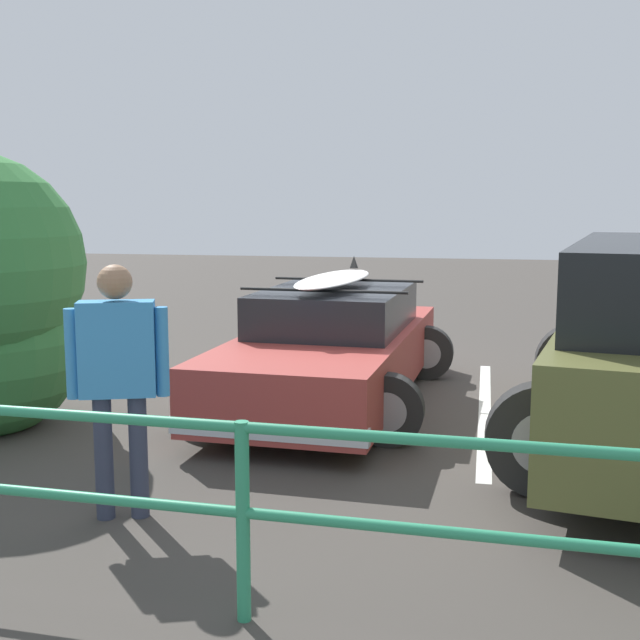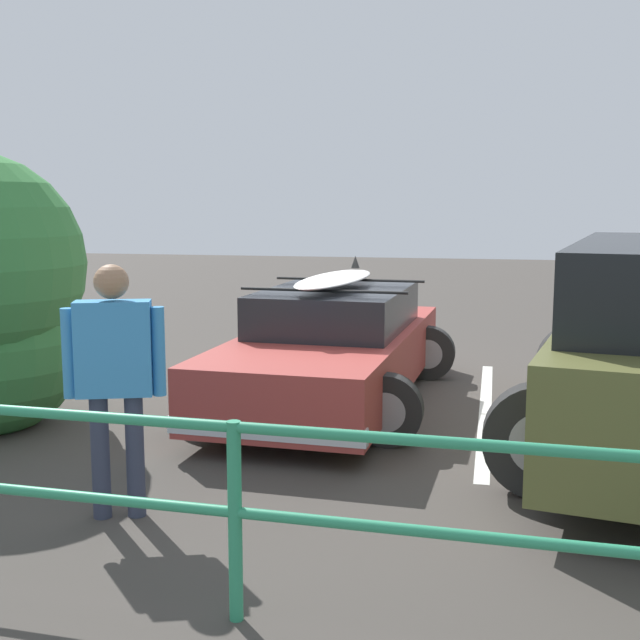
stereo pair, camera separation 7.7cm
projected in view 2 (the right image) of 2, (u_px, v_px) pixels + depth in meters
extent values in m
cube|color=#423D38|center=(369.00, 400.00, 8.49)|extent=(44.00, 44.00, 0.02)
cube|color=silver|center=(485.00, 410.00, 8.03)|extent=(0.12, 4.40, 0.00)
cube|color=#9E3833|center=(332.00, 358.00, 8.30)|extent=(1.81, 4.45, 0.58)
cube|color=#23262B|center=(337.00, 308.00, 8.39)|extent=(1.51, 2.17, 0.42)
cube|color=silver|center=(265.00, 430.00, 6.27)|extent=(1.64, 0.18, 0.14)
cube|color=silver|center=(373.00, 340.00, 10.37)|extent=(1.64, 0.18, 0.14)
cylinder|color=black|center=(387.00, 410.00, 6.81)|extent=(0.63, 0.18, 0.63)
cylinder|color=#99999E|center=(387.00, 410.00, 6.81)|extent=(0.34, 0.19, 0.34)
cylinder|color=black|center=(208.00, 398.00, 7.23)|extent=(0.63, 0.18, 0.63)
cylinder|color=#99999E|center=(208.00, 398.00, 7.23)|extent=(0.34, 0.19, 0.34)
cylinder|color=black|center=(428.00, 353.00, 9.40)|extent=(0.63, 0.18, 0.63)
cylinder|color=#99999E|center=(428.00, 353.00, 9.40)|extent=(0.34, 0.19, 0.34)
cylinder|color=black|center=(295.00, 346.00, 9.83)|extent=(0.63, 0.18, 0.63)
cylinder|color=#99999E|center=(295.00, 346.00, 9.83)|extent=(0.34, 0.19, 0.34)
cylinder|color=black|center=(322.00, 291.00, 7.80)|extent=(1.68, 0.11, 0.03)
cylinder|color=black|center=(349.00, 280.00, 8.91)|extent=(1.68, 0.11, 0.03)
ellipsoid|color=white|center=(335.00, 279.00, 8.37)|extent=(0.72, 2.22, 0.09)
cone|color=black|center=(355.00, 262.00, 9.19)|extent=(0.10, 0.10, 0.14)
cylinder|color=black|center=(541.00, 440.00, 5.63)|extent=(0.81, 0.22, 0.81)
cylinder|color=#99999E|center=(541.00, 440.00, 5.63)|extent=(0.45, 0.23, 0.45)
cylinder|color=black|center=(577.00, 364.00, 8.32)|extent=(0.81, 0.22, 0.81)
cylinder|color=#99999E|center=(577.00, 364.00, 8.32)|extent=(0.45, 0.23, 0.45)
cylinder|color=#33384C|center=(135.00, 456.00, 5.27)|extent=(0.12, 0.12, 0.82)
cylinder|color=#33384C|center=(100.00, 457.00, 5.24)|extent=(0.12, 0.12, 0.82)
cube|color=#3D8ED1|center=(114.00, 348.00, 5.15)|extent=(0.52, 0.34, 0.62)
sphere|color=#9E7556|center=(111.00, 282.00, 5.09)|extent=(0.22, 0.22, 0.22)
cylinder|color=#3D8ED1|center=(159.00, 351.00, 5.19)|extent=(0.09, 0.09, 0.58)
cylinder|color=#3D8ED1|center=(69.00, 353.00, 5.12)|extent=(0.09, 0.09, 0.58)
cylinder|color=#2D9366|center=(235.00, 522.00, 3.92)|extent=(0.07, 0.07, 1.02)
cylinder|color=#2D9366|center=(51.00, 414.00, 4.10)|extent=(9.90, 0.43, 0.06)
cylinder|color=#2D9366|center=(55.00, 494.00, 4.16)|extent=(9.90, 0.43, 0.06)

